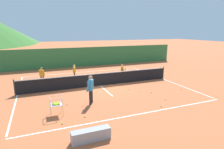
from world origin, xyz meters
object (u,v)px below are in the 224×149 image
tennis_ball_10 (113,87)px  tennis_ball_9 (67,104)px  student_1 (74,71)px  tennis_ball_2 (139,92)px  tennis_net (100,79)px  courtside_bench (91,135)px  instructor (91,87)px  ball_cart (56,104)px  tennis_ball_3 (85,117)px  tennis_ball_5 (62,123)px  student_0 (42,74)px  tennis_ball_4 (151,92)px  tennis_ball_0 (182,89)px  tennis_ball_8 (161,106)px  tennis_ball_7 (136,87)px  student_2 (122,70)px  tennis_ball_1 (129,89)px  tennis_ball_6 (166,99)px

tennis_ball_10 → tennis_ball_9: bearing=-149.7°
student_1 → tennis_ball_2: 5.98m
tennis_net → student_1: size_ratio=8.94×
courtside_bench → instructor: bearing=74.4°
instructor → ball_cart: size_ratio=1.84×
instructor → tennis_ball_3: 1.99m
ball_cart → tennis_ball_5: bearing=-83.0°
student_0 → tennis_ball_3: student_0 is taller
tennis_ball_2 → student_0: bearing=142.7°
student_1 → tennis_ball_4: student_1 is taller
tennis_net → courtside_bench: size_ratio=7.74×
tennis_ball_10 → ball_cart: bearing=-143.6°
tennis_ball_10 → tennis_ball_2: bearing=-54.2°
tennis_ball_4 → tennis_ball_2: bearing=145.5°
tennis_ball_0 → tennis_ball_8: 3.80m
student_1 → tennis_ball_5: size_ratio=19.10×
tennis_ball_2 → tennis_ball_7: same height
tennis_ball_9 → tennis_ball_10: size_ratio=1.00×
tennis_ball_0 → student_2: bearing=119.0°
tennis_ball_5 → courtside_bench: bearing=-63.6°
tennis_ball_4 → tennis_ball_7: size_ratio=1.00×
tennis_net → tennis_ball_9: size_ratio=170.70×
instructor → tennis_ball_0: instructor is taller
student_0 → tennis_ball_9: student_0 is taller
tennis_ball_1 → tennis_ball_6: size_ratio=1.00×
instructor → tennis_ball_10: bearing=45.8°
tennis_ball_7 → tennis_ball_9: 5.45m
tennis_ball_0 → tennis_ball_1: size_ratio=1.00×
tennis_ball_6 → courtside_bench: courtside_bench is taller
student_1 → courtside_bench: bearing=-97.2°
instructor → student_2: (4.14, 4.64, -0.26)m
tennis_ball_0 → tennis_ball_4: same height
instructor → tennis_ball_3: size_ratio=24.34×
student_1 → tennis_ball_0: student_1 is taller
student_2 → tennis_ball_2: (-0.56, -3.88, -0.70)m
tennis_ball_4 → ball_cart: bearing=-170.4°
tennis_ball_3 → tennis_ball_4: size_ratio=1.00×
tennis_ball_3 → instructor: bearing=64.8°
student_2 → courtside_bench: 9.70m
tennis_ball_3 → tennis_ball_5: bearing=-165.7°
tennis_ball_0 → tennis_ball_5: (-8.50, -1.95, 0.00)m
tennis_ball_0 → tennis_ball_5: 8.73m
tennis_ball_1 → courtside_bench: (-4.22, -5.09, 0.20)m
tennis_ball_0 → tennis_ball_3: size_ratio=1.00×
ball_cart → tennis_ball_5: 1.23m
instructor → tennis_ball_9: 1.65m
tennis_ball_2 → tennis_ball_3: size_ratio=1.00×
student_0 → ball_cart: student_0 is taller
tennis_ball_5 → student_0: bearing=94.5°
student_2 → tennis_ball_7: size_ratio=18.03×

